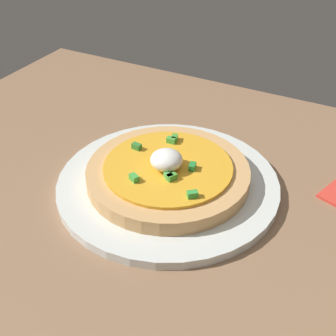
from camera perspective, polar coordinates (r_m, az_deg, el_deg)
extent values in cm
cube|color=#876448|center=(58.76, 4.78, -7.77)|extent=(105.65, 75.58, 3.25)
cylinder|color=silver|center=(62.33, 0.00, -1.95)|extent=(29.90, 29.90, 1.22)
cylinder|color=tan|center=(61.35, 0.00, -0.75)|extent=(21.77, 21.77, 2.02)
cylinder|color=gold|center=(60.64, 0.00, 0.18)|extent=(17.15, 17.15, 0.43)
ellipsoid|color=white|center=(59.34, -0.20, 1.02)|extent=(4.23, 4.23, 2.50)
cube|color=green|center=(64.92, 0.41, 3.48)|extent=(1.33, 0.89, 0.80)
cube|color=#268338|center=(59.67, 3.04, 0.19)|extent=(1.08, 1.43, 0.80)
cube|color=green|center=(65.41, 0.84, 3.74)|extent=(1.20, 1.48, 0.80)
cube|color=#327D32|center=(63.71, -3.92, 2.70)|extent=(1.36, 0.93, 0.80)
cube|color=green|center=(57.77, 0.44, -1.11)|extent=(1.25, 1.49, 0.80)
cube|color=#52B151|center=(57.94, 0.06, -0.99)|extent=(1.51, 1.37, 0.80)
cube|color=green|center=(57.78, -4.24, -1.21)|extent=(1.50, 1.29, 0.80)
cube|color=green|center=(55.10, 3.05, -3.27)|extent=(1.49, 1.44, 0.80)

